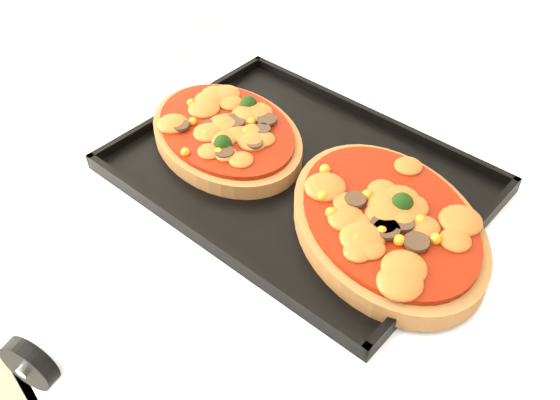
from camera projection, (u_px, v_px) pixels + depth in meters
The scene contains 5 objects.
stove at pixel (316, 382), 1.06m from camera, with size 0.60×0.60×0.91m, color white.
knob_left at pixel (30, 364), 0.63m from camera, with size 0.06×0.06×0.02m, color black.
baking_tray at pixel (299, 173), 0.74m from camera, with size 0.41×0.31×0.02m, color black.
pizza_left at pixel (226, 132), 0.77m from camera, with size 0.23×0.16×0.03m, color #916032, non-canonical shape.
pizza_right at pixel (388, 221), 0.66m from camera, with size 0.26×0.19×0.04m, color #916032, non-canonical shape.
Camera 1 is at (0.17, 1.18, 1.41)m, focal length 40.00 mm.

